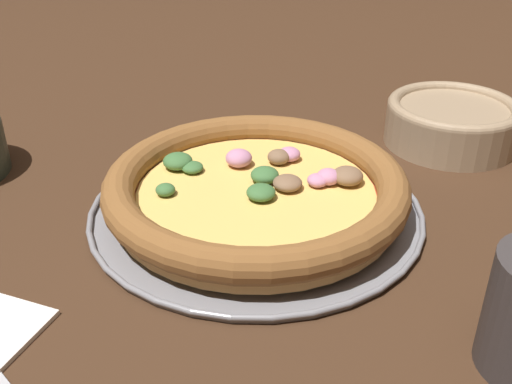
% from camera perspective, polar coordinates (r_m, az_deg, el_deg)
% --- Properties ---
extents(ground_plane, '(3.00, 3.00, 0.00)m').
position_cam_1_polar(ground_plane, '(0.56, 0.00, -2.02)').
color(ground_plane, '#3D2616').
extents(pizza_tray, '(0.31, 0.31, 0.01)m').
position_cam_1_polar(pizza_tray, '(0.56, 0.00, -1.64)').
color(pizza_tray, gray).
rests_on(pizza_tray, ground_plane).
extents(pizza, '(0.28, 0.28, 0.04)m').
position_cam_1_polar(pizza, '(0.55, 0.03, 0.39)').
color(pizza, tan).
rests_on(pizza, pizza_tray).
extents(bowl_near, '(0.15, 0.15, 0.05)m').
position_cam_1_polar(bowl_near, '(0.72, 18.15, 6.43)').
color(bowl_near, '#9E8466').
rests_on(bowl_near, ground_plane).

